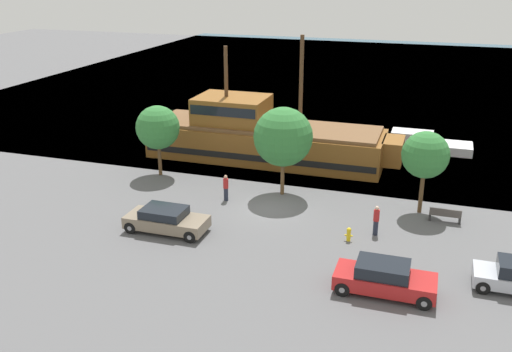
{
  "coord_description": "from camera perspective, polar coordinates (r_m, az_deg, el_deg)",
  "views": [
    {
      "loc": [
        9.0,
        -30.17,
        13.83
      ],
      "look_at": [
        -1.5,
        2.0,
        1.2
      ],
      "focal_mm": 40.0,
      "sensor_mm": 36.0,
      "label": 1
    }
  ],
  "objects": [
    {
      "name": "pedestrian_walking_far",
      "position": [
        31.48,
        11.92,
        -4.36
      ],
      "size": [
        0.32,
        0.32,
        1.68
      ],
      "color": "#232838",
      "rests_on": "ground_plane"
    },
    {
      "name": "moored_boat_dockside",
      "position": [
        46.94,
        15.85,
        3.21
      ],
      "size": [
        7.97,
        2.33,
        1.43
      ],
      "color": "silver",
      "rests_on": "water_surface"
    },
    {
      "name": "tree_row_east",
      "position": [
        39.35,
        -9.8,
        4.79
      ],
      "size": [
        2.98,
        2.98,
        4.9
      ],
      "color": "brown",
      "rests_on": "ground_plane"
    },
    {
      "name": "pirate_ship",
      "position": [
        42.66,
        0.63,
        3.9
      ],
      "size": [
        18.76,
        5.11,
        9.26
      ],
      "color": "brown",
      "rests_on": "water_surface"
    },
    {
      "name": "ground_plane",
      "position": [
        34.39,
        1.34,
        -3.25
      ],
      "size": [
        160.0,
        160.0,
        0.0
      ],
      "primitive_type": "plane",
      "color": "#5B5B5E"
    },
    {
      "name": "fire_hydrant",
      "position": [
        30.72,
        9.26,
        -5.72
      ],
      "size": [
        0.42,
        0.25,
        0.76
      ],
      "color": "yellow",
      "rests_on": "ground_plane"
    },
    {
      "name": "pedestrian_walking_near",
      "position": [
        35.27,
        -3.03,
        -1.17
      ],
      "size": [
        0.32,
        0.32,
        1.67
      ],
      "color": "#232838",
      "rests_on": "ground_plane"
    },
    {
      "name": "parked_car_curb_front",
      "position": [
        26.3,
        12.71,
        -9.94
      ],
      "size": [
        4.44,
        1.9,
        1.49
      ],
      "color": "#B21E1E",
      "rests_on": "ground_plane"
    },
    {
      "name": "parked_car_curb_rear",
      "position": [
        31.65,
        -8.98,
        -4.33
      ],
      "size": [
        4.49,
        1.98,
        1.36
      ],
      "color": "#7F705B",
      "rests_on": "ground_plane"
    },
    {
      "name": "tree_row_mideast",
      "position": [
        35.27,
        2.73,
        3.92
      ],
      "size": [
        3.69,
        3.69,
        5.65
      ],
      "color": "brown",
      "rests_on": "ground_plane"
    },
    {
      "name": "bench_promenade_east",
      "position": [
        34.16,
        18.39,
        -3.72
      ],
      "size": [
        1.74,
        0.45,
        0.85
      ],
      "color": "#4C4742",
      "rests_on": "ground_plane"
    },
    {
      "name": "water_surface",
      "position": [
        75.98,
        11.12,
        9.6
      ],
      "size": [
        80.0,
        80.0,
        0.0
      ],
      "primitive_type": "plane",
      "color": "#33566B",
      "rests_on": "ground"
    },
    {
      "name": "tree_row_midwest",
      "position": [
        34.01,
        16.58,
        2.02
      ],
      "size": [
        2.72,
        2.72,
        4.94
      ],
      "color": "brown",
      "rests_on": "ground_plane"
    }
  ]
}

